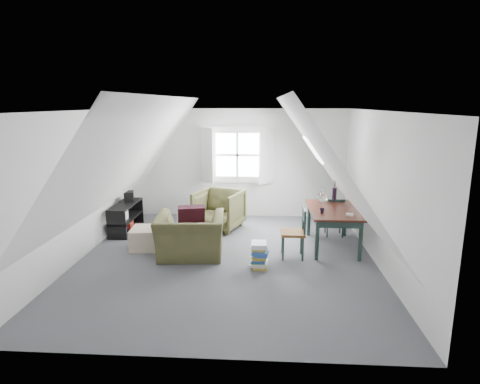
# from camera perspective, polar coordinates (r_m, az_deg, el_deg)

# --- Properties ---
(floor) EXTENTS (5.50, 5.50, 0.00)m
(floor) POSITION_cam_1_polar(r_m,az_deg,el_deg) (6.98, -1.91, -9.50)
(floor) COLOR #4B4B50
(floor) RESTS_ON ground
(ceiling) EXTENTS (5.50, 5.50, 0.00)m
(ceiling) POSITION_cam_1_polar(r_m,az_deg,el_deg) (6.47, -2.08, 11.49)
(ceiling) COLOR white
(ceiling) RESTS_ON wall_back
(wall_back) EXTENTS (5.00, 0.00, 5.00)m
(wall_back) POSITION_cam_1_polar(r_m,az_deg,el_deg) (9.31, -0.37, 4.09)
(wall_back) COLOR silver
(wall_back) RESTS_ON ground
(wall_front) EXTENTS (5.00, 0.00, 5.00)m
(wall_front) POSITION_cam_1_polar(r_m,az_deg,el_deg) (3.98, -5.81, -7.60)
(wall_front) COLOR silver
(wall_front) RESTS_ON ground
(wall_left) EXTENTS (0.00, 5.50, 5.50)m
(wall_left) POSITION_cam_1_polar(r_m,az_deg,el_deg) (7.29, -21.96, 0.80)
(wall_left) COLOR silver
(wall_left) RESTS_ON ground
(wall_right) EXTENTS (0.00, 5.50, 5.50)m
(wall_right) POSITION_cam_1_polar(r_m,az_deg,el_deg) (6.84, 19.33, 0.29)
(wall_right) COLOR silver
(wall_right) RESTS_ON ground
(slope_left) EXTENTS (3.19, 5.50, 4.48)m
(slope_left) POSITION_cam_1_polar(r_m,az_deg,el_deg) (6.85, -15.10, 5.04)
(slope_left) COLOR white
(slope_left) RESTS_ON wall_left
(slope_right) EXTENTS (3.19, 5.50, 4.48)m
(slope_right) POSITION_cam_1_polar(r_m,az_deg,el_deg) (6.56, 11.63, 4.90)
(slope_right) COLOR white
(slope_right) RESTS_ON wall_right
(dormer_window) EXTENTS (1.71, 0.35, 1.30)m
(dormer_window) POSITION_cam_1_polar(r_m,az_deg,el_deg) (9.21, -0.40, 5.25)
(dormer_window) COLOR white
(dormer_window) RESTS_ON wall_back
(skylight) EXTENTS (0.35, 0.75, 0.47)m
(skylight) POSITION_cam_1_polar(r_m,az_deg,el_deg) (7.84, 10.32, 5.95)
(skylight) COLOR white
(skylight) RESTS_ON slope_right
(armchair_near) EXTENTS (1.22, 1.08, 0.74)m
(armchair_near) POSITION_cam_1_polar(r_m,az_deg,el_deg) (7.14, -7.02, -9.05)
(armchair_near) COLOR #434326
(armchair_near) RESTS_ON floor
(armchair_far) EXTENTS (1.14, 1.16, 0.83)m
(armchair_far) POSITION_cam_1_polar(r_m,az_deg,el_deg) (8.59, -3.00, -5.21)
(armchair_far) COLOR #434326
(armchair_far) RESTS_ON floor
(throw_pillow) EXTENTS (0.51, 0.37, 0.48)m
(throw_pillow) POSITION_cam_1_polar(r_m,az_deg,el_deg) (7.07, -6.94, -3.66)
(throw_pillow) COLOR #380F1B
(throw_pillow) RESTS_ON armchair_near
(ottoman) EXTENTS (0.61, 0.61, 0.38)m
(ottoman) POSITION_cam_1_polar(r_m,az_deg,el_deg) (7.61, -13.01, -6.39)
(ottoman) COLOR tan
(ottoman) RESTS_ON floor
(dining_table) EXTENTS (0.88, 1.46, 0.73)m
(dining_table) POSITION_cam_1_polar(r_m,az_deg,el_deg) (7.53, 13.11, -3.06)
(dining_table) COLOR black
(dining_table) RESTS_ON floor
(demijohn) EXTENTS (0.20, 0.20, 0.28)m
(demijohn) POSITION_cam_1_polar(r_m,az_deg,el_deg) (7.89, 11.58, -0.70)
(demijohn) COLOR silver
(demijohn) RESTS_ON dining_table
(vase_twigs) EXTENTS (0.09, 0.10, 0.69)m
(vase_twigs) POSITION_cam_1_polar(r_m,az_deg,el_deg) (8.02, 13.27, -0.28)
(vase_twigs) COLOR black
(vase_twigs) RESTS_ON dining_table
(cup) EXTENTS (0.10, 0.10, 0.08)m
(cup) POSITION_cam_1_polar(r_m,az_deg,el_deg) (7.18, 11.56, -2.95)
(cup) COLOR black
(cup) RESTS_ON dining_table
(paper_box) EXTENTS (0.14, 0.11, 0.04)m
(paper_box) POSITION_cam_1_polar(r_m,az_deg,el_deg) (7.11, 15.33, -3.13)
(paper_box) COLOR white
(paper_box) RESTS_ON dining_table
(dining_chair_far) EXTENTS (0.37, 0.37, 0.79)m
(dining_chair_far) POSITION_cam_1_polar(r_m,az_deg,el_deg) (8.24, 13.32, -3.34)
(dining_chair_far) COLOR brown
(dining_chair_far) RESTS_ON floor
(dining_chair_near) EXTENTS (0.41, 0.41, 0.87)m
(dining_chair_near) POSITION_cam_1_polar(r_m,az_deg,el_deg) (6.97, 7.80, -5.66)
(dining_chair_near) COLOR brown
(dining_chair_near) RESTS_ON floor
(media_shelf) EXTENTS (0.38, 1.15, 0.59)m
(media_shelf) POSITION_cam_1_polar(r_m,az_deg,el_deg) (8.65, -15.98, -3.75)
(media_shelf) COLOR black
(media_shelf) RESTS_ON floor
(electronics_box) EXTENTS (0.27, 0.32, 0.22)m
(electronics_box) POSITION_cam_1_polar(r_m,az_deg,el_deg) (8.81, -15.52, -0.63)
(electronics_box) COLOR black
(electronics_box) RESTS_ON media_shelf
(magazine_stack) EXTENTS (0.31, 0.37, 0.42)m
(magazine_stack) POSITION_cam_1_polar(r_m,az_deg,el_deg) (6.57, 2.78, -8.97)
(magazine_stack) COLOR #B29933
(magazine_stack) RESTS_ON floor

